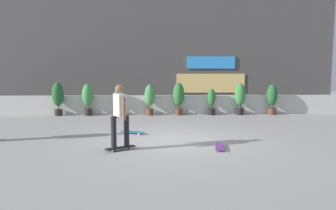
# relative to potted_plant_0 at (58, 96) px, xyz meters

# --- Properties ---
(ground_plane) EXTENTS (48.00, 48.00, 0.00)m
(ground_plane) POSITION_rel_potted_plant_0_xyz_m (5.00, -5.55, -0.91)
(ground_plane) COLOR #9E9B96
(planter_wall) EXTENTS (18.00, 0.40, 0.90)m
(planter_wall) POSITION_rel_potted_plant_0_xyz_m (5.00, 0.45, -0.46)
(planter_wall) COLOR beige
(planter_wall) RESTS_ON ground
(building_backdrop) EXTENTS (20.00, 2.08, 6.50)m
(building_backdrop) POSITION_rel_potted_plant_0_xyz_m (5.00, 4.45, 2.34)
(building_backdrop) COLOR #4C4947
(building_backdrop) RESTS_ON ground
(potted_plant_0) EXTENTS (0.54, 0.54, 1.55)m
(potted_plant_0) POSITION_rel_potted_plant_0_xyz_m (0.00, 0.00, 0.00)
(potted_plant_0) COLOR #2D2823
(potted_plant_0) RESTS_ON ground
(potted_plant_1) EXTENTS (0.51, 0.51, 1.49)m
(potted_plant_1) POSITION_rel_potted_plant_0_xyz_m (1.38, -0.00, -0.04)
(potted_plant_1) COLOR #2D2823
(potted_plant_1) RESTS_ON ground
(potted_plant_2) EXTENTS (0.36, 0.36, 1.18)m
(potted_plant_2) POSITION_rel_potted_plant_0_xyz_m (2.74, 0.00, -0.29)
(potted_plant_2) COLOR brown
(potted_plant_2) RESTS_ON ground
(potted_plant_3) EXTENTS (0.49, 0.49, 1.46)m
(potted_plant_3) POSITION_rel_potted_plant_0_xyz_m (4.29, 0.00, -0.06)
(potted_plant_3) COLOR brown
(potted_plant_3) RESTS_ON ground
(potted_plant_4) EXTENTS (0.53, 0.53, 1.54)m
(potted_plant_4) POSITION_rel_potted_plant_0_xyz_m (5.65, -0.00, -0.01)
(potted_plant_4) COLOR brown
(potted_plant_4) RESTS_ON ground
(potted_plant_5) EXTENTS (0.39, 0.39, 1.25)m
(potted_plant_5) POSITION_rel_potted_plant_0_xyz_m (7.22, 0.00, -0.23)
(potted_plant_5) COLOR black
(potted_plant_5) RESTS_ON ground
(potted_plant_6) EXTENTS (0.51, 0.51, 1.50)m
(potted_plant_6) POSITION_rel_potted_plant_0_xyz_m (8.59, -0.00, -0.03)
(potted_plant_6) COLOR black
(potted_plant_6) RESTS_ON ground
(potted_plant_7) EXTENTS (0.50, 0.50, 1.47)m
(potted_plant_7) POSITION_rel_potted_plant_0_xyz_m (10.14, -0.00, -0.06)
(potted_plant_7) COLOR brown
(potted_plant_7) RESTS_ON ground
(skater_mid_plaza) EXTENTS (0.78, 0.59, 1.70)m
(skater_mid_plaza) POSITION_rel_potted_plant_0_xyz_m (3.67, -6.64, 0.04)
(skater_mid_plaza) COLOR black
(skater_mid_plaza) RESTS_ON ground
(skateboard_near_camera) EXTENTS (0.35, 0.82, 0.08)m
(skateboard_near_camera) POSITION_rel_potted_plant_0_xyz_m (6.26, -6.59, -0.84)
(skateboard_near_camera) COLOR #72338C
(skateboard_near_camera) RESTS_ON ground
(skateboard_aside) EXTENTS (0.81, 0.52, 0.08)m
(skateboard_aside) POSITION_rel_potted_plant_0_xyz_m (3.83, -4.50, -0.84)
(skateboard_aside) COLOR #266699
(skateboard_aside) RESTS_ON ground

